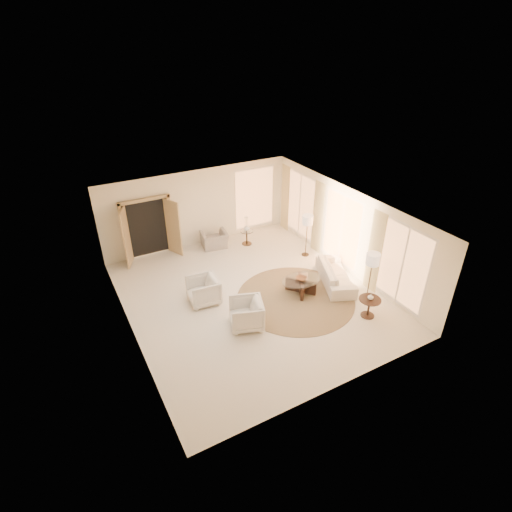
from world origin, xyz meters
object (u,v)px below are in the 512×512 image
armchair_left (203,289)px  side_vase (247,228)px  sofa (336,274)px  floor_lamp_near (308,222)px  armchair_right (246,313)px  end_vase (371,297)px  bowl (301,278)px  side_table (247,236)px  accent_chair (214,237)px  floor_lamp_far (373,261)px  end_table (369,304)px  coffee_table (301,284)px

armchair_left → side_vase: 3.81m
sofa → floor_lamp_near: (0.19, 1.91, 1.00)m
sofa → armchair_right: bearing=121.9°
sofa → end_vase: bearing=-165.0°
armchair_left → bowl: bearing=75.7°
sofa → bowl: sofa is taller
bowl → end_vase: size_ratio=1.87×
side_table → floor_lamp_near: (1.44, -1.74, 0.97)m
armchair_left → side_vase: armchair_left is taller
accent_chair → end_vase: accent_chair is taller
side_table → floor_lamp_far: floor_lamp_far is taller
armchair_right → bowl: bearing=124.9°
armchair_right → side_vase: 4.72m
end_table → floor_lamp_near: floor_lamp_near is taller
coffee_table → end_table: (1.00, -1.86, 0.10)m
floor_lamp_near → bowl: floor_lamp_near is taller
armchair_left → end_table: 4.72m
end_vase → end_table: bearing=135.0°
armchair_left → sofa: bearing=80.5°
coffee_table → side_vase: size_ratio=5.71×
side_table → floor_lamp_near: 2.46m
coffee_table → end_vase: (1.00, -1.86, 0.36)m
side_vase → side_table: bearing=180.0°
sofa → coffee_table: 1.27m
accent_chair → end_table: size_ratio=1.50×
sofa → armchair_left: armchair_left is taller
sofa → side_vase: size_ratio=8.49×
end_table → end_vase: (0.00, -0.00, 0.26)m
end_table → bowl: 2.12m
coffee_table → floor_lamp_far: (1.46, -1.30, 1.07)m
floor_lamp_near → coffee_table: bearing=-128.5°
end_table → side_table: 5.52m
armchair_left → bowl: 2.94m
armchair_left → accent_chair: size_ratio=0.96×
coffee_table → floor_lamp_far: floor_lamp_far is taller
bowl → floor_lamp_near: bearing=51.5°
accent_chair → bowl: size_ratio=2.91×
floor_lamp_far → end_vase: bearing=-129.4°
armchair_right → coffee_table: bearing=124.9°
armchair_left → end_table: bearing=58.2°
end_table → armchair_left: bearing=142.9°
accent_chair → floor_lamp_far: 5.92m
sofa → coffee_table: size_ratio=1.49×
coffee_table → floor_lamp_near: floor_lamp_near is taller
armchair_left → end_table: (3.77, -2.84, -0.04)m
accent_chair → bowl: 4.09m
armchair_left → floor_lamp_near: bearing=106.6°
side_vase → bowl: bearing=-90.3°
floor_lamp_near → side_vase: floor_lamp_near is taller
floor_lamp_near → bowl: bearing=-128.5°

